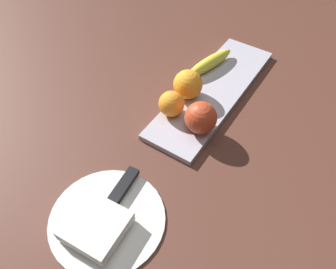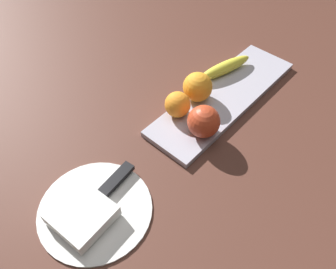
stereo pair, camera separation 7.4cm
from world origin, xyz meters
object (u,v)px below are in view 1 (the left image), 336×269
Objects in this scene: apple at (201,118)px; orange_near_apple at (188,84)px; dinner_plate at (107,219)px; folded_napkin at (96,226)px; banana at (209,63)px; orange_near_banana at (171,104)px; knife at (120,191)px; fruit_tray at (213,92)px.

orange_near_apple is at bearing -134.47° from apple.
folded_napkin reaches higher than dinner_plate.
dinner_plate is (0.51, 0.05, -0.03)m from banana.
banana reaches higher than dinner_plate.
orange_near_banana is (0.08, 0.00, -0.01)m from orange_near_apple.
knife is (-0.06, -0.01, 0.01)m from dinner_plate.
banana is 2.73× the size of orange_near_banana.
orange_near_apple is 0.33× the size of dinner_plate.
orange_near_banana is (0.13, -0.05, 0.04)m from fruit_tray.
banana is 0.75× the size of dinner_plate.
apple is 0.71× the size of folded_napkin.
orange_near_apple is at bearing 179.11° from knife.
knife is (0.24, -0.05, -0.04)m from apple.
orange_near_banana is 0.35× the size of knife.
fruit_tray is 7.49× the size of orange_near_banana.
banana is at bearing 178.43° from knife.
orange_near_banana reaches higher than knife.
orange_near_banana is at bearing 0.04° from orange_near_apple.
knife is at bearing -171.42° from folded_napkin.
apple is 0.08m from orange_near_banana.
folded_napkin is 0.09m from knife.
dinner_plate is 0.06m from knife.
knife is (0.45, 0.04, -0.02)m from banana.
banana is at bearing -174.30° from folded_napkin.
banana is 2.31× the size of orange_near_apple.
fruit_tray is at bearing 180.00° from dinner_plate.
banana is (-0.07, -0.05, 0.02)m from fruit_tray.
orange_near_apple is at bearing -173.11° from dinner_plate.
apple is 0.25m from knife.
orange_near_apple is 0.32m from knife.
apple is 1.20× the size of orange_near_banana.
apple reaches higher than orange_near_banana.
fruit_tray is 6.22× the size of apple.
orange_near_apple is (0.13, 0.01, 0.02)m from banana.
knife reaches higher than dinner_plate.
orange_near_apple reaches higher than knife.
banana is 0.54m from folded_napkin.
fruit_tray is at bearing 180.00° from folded_napkin.
fruit_tray is at bearing -164.58° from apple.
dinner_plate is (0.43, 0.00, -0.00)m from fruit_tray.
apple is at bearing 85.48° from orange_near_banana.
orange_near_apple is 0.38m from dinner_plate.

